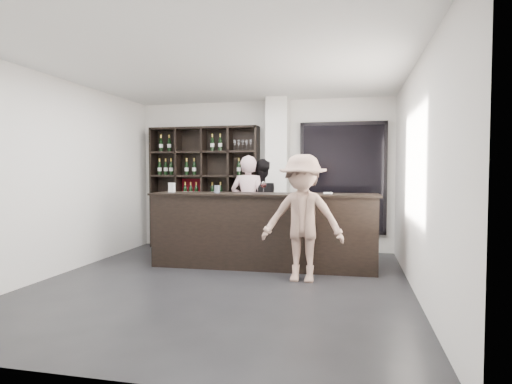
% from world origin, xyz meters
% --- Properties ---
extents(floor, '(5.00, 5.50, 0.01)m').
position_xyz_m(floor, '(0.00, 0.00, -0.01)').
color(floor, black).
rests_on(floor, ground).
extents(wine_shelf, '(2.20, 0.35, 2.40)m').
position_xyz_m(wine_shelf, '(-1.15, 2.57, 1.20)').
color(wine_shelf, black).
rests_on(wine_shelf, floor).
extents(structural_column, '(0.40, 0.40, 2.90)m').
position_xyz_m(structural_column, '(0.35, 2.47, 1.45)').
color(structural_column, silver).
rests_on(structural_column, floor).
extents(glass_panel, '(1.60, 0.08, 2.10)m').
position_xyz_m(glass_panel, '(1.55, 2.69, 1.40)').
color(glass_panel, black).
rests_on(glass_panel, floor).
extents(tasting_counter, '(3.58, 0.74, 1.18)m').
position_xyz_m(tasting_counter, '(0.35, 1.10, 0.59)').
color(tasting_counter, black).
rests_on(tasting_counter, floor).
extents(taster_pink, '(0.67, 0.44, 1.82)m').
position_xyz_m(taster_pink, '(-0.15, 2.17, 0.91)').
color(taster_pink, '#D0A6AC').
rests_on(taster_pink, floor).
extents(taster_black, '(0.95, 0.79, 1.76)m').
position_xyz_m(taster_black, '(0.08, 2.40, 0.88)').
color(taster_black, black).
rests_on(taster_black, floor).
extents(customer, '(1.16, 0.69, 1.76)m').
position_xyz_m(customer, '(1.05, 0.40, 0.88)').
color(customer, '#947262').
rests_on(customer, floor).
extents(wine_glass, '(0.10, 0.10, 0.21)m').
position_xyz_m(wine_glass, '(0.36, 1.08, 1.29)').
color(wine_glass, white).
rests_on(wine_glass, tasting_counter).
extents(spit_cup, '(0.12, 0.12, 0.12)m').
position_xyz_m(spit_cup, '(-0.40, 1.07, 1.24)').
color(spit_cup, '#A4B2CB').
rests_on(spit_cup, tasting_counter).
extents(napkin_stack, '(0.14, 0.14, 0.02)m').
position_xyz_m(napkin_stack, '(1.36, 1.19, 1.19)').
color(napkin_stack, white).
rests_on(napkin_stack, tasting_counter).
extents(card_stand, '(0.11, 0.08, 0.16)m').
position_xyz_m(card_stand, '(-1.20, 1.12, 1.26)').
color(card_stand, white).
rests_on(card_stand, tasting_counter).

